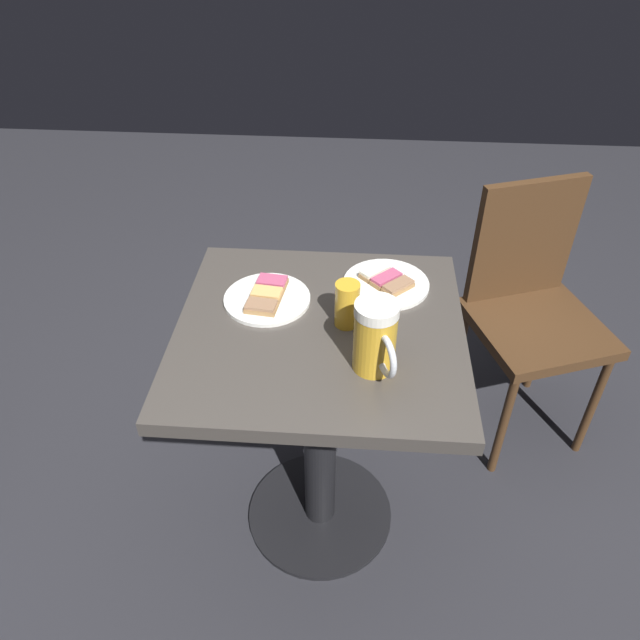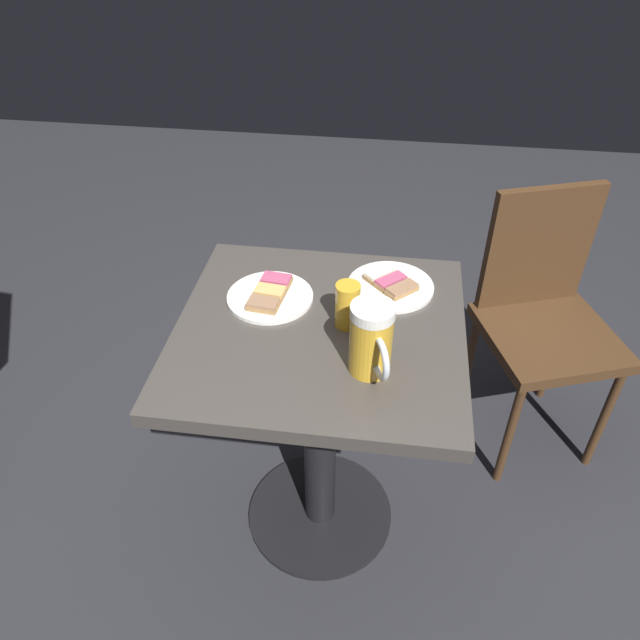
{
  "view_description": "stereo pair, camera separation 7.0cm",
  "coord_description": "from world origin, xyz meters",
  "px_view_note": "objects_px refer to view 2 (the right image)",
  "views": [
    {
      "loc": [
        -1.09,
        -0.08,
        1.65
      ],
      "look_at": [
        0.0,
        0.0,
        0.77
      ],
      "focal_mm": 34.05,
      "sensor_mm": 36.0,
      "label": 1
    },
    {
      "loc": [
        -1.09,
        -0.15,
        1.65
      ],
      "look_at": [
        0.0,
        0.0,
        0.77
      ],
      "focal_mm": 34.05,
      "sensor_mm": 36.0,
      "label": 2
    }
  ],
  "objects_px": {
    "plate_far": "(270,295)",
    "beer_glass_small": "(347,305)",
    "beer_mug": "(372,340)",
    "plate_near": "(391,285)",
    "cafe_chair": "(543,310)"
  },
  "relations": [
    {
      "from": "plate_far",
      "to": "beer_glass_small",
      "type": "xyz_separation_m",
      "value": [
        -0.08,
        -0.2,
        0.05
      ]
    },
    {
      "from": "beer_glass_small",
      "to": "cafe_chair",
      "type": "height_order",
      "value": "cafe_chair"
    },
    {
      "from": "plate_near",
      "to": "beer_mug",
      "type": "distance_m",
      "value": 0.32
    },
    {
      "from": "plate_near",
      "to": "cafe_chair",
      "type": "bearing_deg",
      "value": -57.68
    },
    {
      "from": "beer_glass_small",
      "to": "cafe_chair",
      "type": "bearing_deg",
      "value": -50.96
    },
    {
      "from": "beer_glass_small",
      "to": "plate_far",
      "type": "bearing_deg",
      "value": 69.2
    },
    {
      "from": "plate_far",
      "to": "beer_glass_small",
      "type": "distance_m",
      "value": 0.22
    },
    {
      "from": "plate_near",
      "to": "beer_mug",
      "type": "xyz_separation_m",
      "value": [
        -0.31,
        0.03,
        0.07
      ]
    },
    {
      "from": "beer_mug",
      "to": "beer_glass_small",
      "type": "bearing_deg",
      "value": 23.79
    },
    {
      "from": "beer_mug",
      "to": "plate_far",
      "type": "bearing_deg",
      "value": 49.88
    },
    {
      "from": "beer_glass_small",
      "to": "cafe_chair",
      "type": "relative_size",
      "value": 0.13
    },
    {
      "from": "plate_near",
      "to": "beer_mug",
      "type": "bearing_deg",
      "value": 174.42
    },
    {
      "from": "beer_glass_small",
      "to": "cafe_chair",
      "type": "distance_m",
      "value": 0.8
    },
    {
      "from": "beer_mug",
      "to": "beer_glass_small",
      "type": "distance_m",
      "value": 0.16
    },
    {
      "from": "plate_far",
      "to": "beer_glass_small",
      "type": "relative_size",
      "value": 1.9
    }
  ]
}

